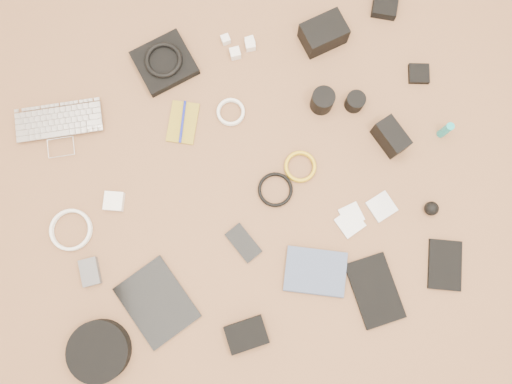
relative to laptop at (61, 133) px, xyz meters
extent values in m
cube|color=brown|center=(0.55, -0.33, -0.03)|extent=(4.00, 4.00, 0.04)
imported|color=silver|center=(0.00, 0.00, 0.00)|extent=(0.31, 0.23, 0.02)
cube|color=black|center=(0.39, 0.16, 0.00)|extent=(0.22, 0.21, 0.03)
torus|color=black|center=(0.39, 0.16, 0.03)|extent=(0.15, 0.15, 0.02)
cube|color=white|center=(0.63, 0.13, 0.00)|extent=(0.03, 0.03, 0.03)
cube|color=white|center=(0.62, 0.19, 0.00)|extent=(0.03, 0.03, 0.03)
cube|color=white|center=(0.69, 0.15, 0.00)|extent=(0.03, 0.03, 0.03)
cube|color=white|center=(0.70, 0.16, 0.00)|extent=(0.03, 0.03, 0.03)
cube|color=black|center=(0.94, 0.11, 0.03)|extent=(0.16, 0.13, 0.08)
cube|color=black|center=(1.19, 0.18, 0.01)|extent=(0.12, 0.12, 0.03)
cube|color=olive|center=(0.41, -0.06, -0.01)|extent=(0.14, 0.17, 0.01)
cylinder|color=#131BA0|center=(0.41, -0.06, 0.00)|extent=(0.06, 0.14, 0.01)
torus|color=white|center=(0.57, -0.07, -0.01)|extent=(0.11, 0.11, 0.01)
cylinder|color=black|center=(0.88, -0.11, 0.03)|extent=(0.10, 0.10, 0.08)
cylinder|color=black|center=(0.98, -0.14, 0.02)|extent=(0.07, 0.07, 0.06)
cube|color=black|center=(1.23, -0.09, 0.00)|extent=(0.08, 0.08, 0.02)
cube|color=white|center=(0.13, -0.27, 0.00)|extent=(0.08, 0.08, 0.03)
torus|color=white|center=(-0.03, -0.33, -0.01)|extent=(0.17, 0.17, 0.01)
torus|color=black|center=(0.65, -0.36, -0.01)|extent=(0.12, 0.12, 0.01)
torus|color=gold|center=(0.75, -0.31, -0.01)|extent=(0.14, 0.14, 0.01)
cube|color=black|center=(1.06, -0.29, 0.03)|extent=(0.10, 0.13, 0.09)
cylinder|color=teal|center=(1.24, -0.31, 0.03)|extent=(0.03, 0.03, 0.09)
cube|color=#505055|center=(0.01, -0.48, 0.00)|extent=(0.06, 0.09, 0.02)
cube|color=black|center=(0.19, -0.62, -0.01)|extent=(0.26, 0.29, 0.01)
cube|color=black|center=(0.51, -0.51, -0.01)|extent=(0.11, 0.14, 0.01)
cube|color=silver|center=(0.86, -0.53, -0.01)|extent=(0.10, 0.10, 0.01)
cube|color=silver|center=(0.87, -0.50, -0.01)|extent=(0.08, 0.08, 0.01)
cube|color=silver|center=(0.98, -0.50, -0.01)|extent=(0.10, 0.10, 0.01)
sphere|color=black|center=(1.13, -0.55, 0.01)|extent=(0.05, 0.05, 0.05)
cylinder|color=black|center=(-0.01, -0.72, 0.01)|extent=(0.23, 0.23, 0.05)
cube|color=black|center=(0.45, -0.79, 0.00)|extent=(0.13, 0.10, 0.03)
imported|color=#3F4C6B|center=(0.68, -0.72, 0.00)|extent=(0.23, 0.20, 0.02)
cube|color=black|center=(0.88, -0.76, 0.00)|extent=(0.15, 0.22, 0.02)
cube|color=black|center=(1.12, -0.73, 0.00)|extent=(0.15, 0.19, 0.01)
camera|label=1|loc=(0.52, -0.61, 1.62)|focal=35.00mm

